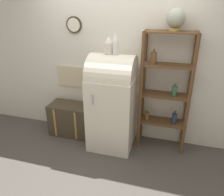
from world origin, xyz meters
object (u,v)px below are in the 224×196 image
Objects in this scene: globe at (176,19)px; vase_left at (109,46)px; vase_center at (115,44)px; refrigerator at (112,100)px; suitcase_trunk at (70,119)px.

vase_left is (-0.86, -0.17, -0.36)m from globe.
vase_center reaches higher than vase_left.
vase_left reaches higher than refrigerator.
refrigerator is at bearing -7.95° from vase_left.
vase_left is 0.11m from vase_center.
vase_center reaches higher than suitcase_trunk.
suitcase_trunk is 2.32× the size of vase_center.
vase_center is at bearing -7.23° from suitcase_trunk.
vase_center is (-0.76, -0.19, -0.34)m from globe.
vase_left is (0.74, -0.09, 1.33)m from suitcase_trunk.
vase_center reaches higher than refrigerator.
suitcase_trunk is at bearing 172.77° from vase_center.
globe is (0.81, 0.18, 1.19)m from refrigerator.
refrigerator is 1.45m from globe.
refrigerator is at bearing 169.02° from vase_center.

